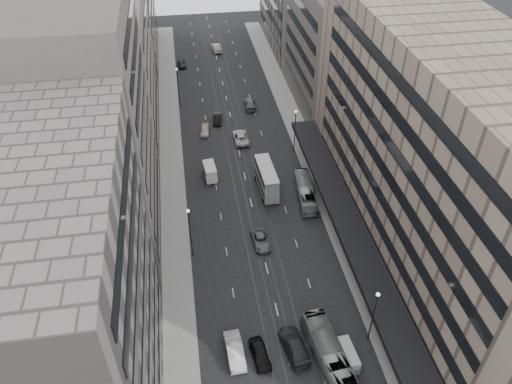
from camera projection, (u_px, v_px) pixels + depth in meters
ground at (278, 316)px, 61.06m from camera, size 220.00×220.00×0.00m
sidewalk_right at (303, 142)px, 91.46m from camera, size 4.00×125.00×0.15m
sidewalk_left at (171, 154)px, 88.49m from camera, size 4.00×125.00×0.15m
department_store at (442, 163)px, 60.58m from camera, size 19.20×60.00×30.00m
building_right_mid at (337, 46)px, 96.41m from camera, size 15.00×28.00×24.00m
building_left_a at (56, 314)px, 42.88m from camera, size 15.00×28.00×30.00m
building_left_b at (85, 131)px, 62.49m from camera, size 15.00×26.00×34.00m
building_left_c at (107, 72)px, 86.15m from camera, size 15.00×28.00×25.00m
building_left_d at (117, 2)px, 110.70m from camera, size 15.00×38.00×28.00m
lamp_right_near at (374, 312)px, 55.15m from camera, size 0.44×0.44×8.32m
lamp_right_far at (295, 126)px, 86.05m from camera, size 0.44×0.44×8.32m
lamp_left_near at (190, 228)px, 65.89m from camera, size 0.44×0.44×8.32m
lamp_left_far at (178, 83)px, 99.10m from camera, size 0.44×0.44×8.32m
bus_near at (330, 357)px, 54.71m from camera, size 3.97×12.00×3.28m
bus_far at (305, 191)px, 78.02m from camera, size 3.22×10.14×2.78m
double_decker at (267, 179)px, 78.91m from camera, size 2.83×8.29×4.48m
vw_microbus at (347, 356)px, 55.36m from camera, size 2.08×4.12×2.16m
panel_van at (210, 171)px, 82.16m from camera, size 2.27×4.18×2.55m
sedan_0 at (260, 354)px, 56.02m from camera, size 2.34×4.68×1.53m
sedan_1 at (235, 351)px, 56.24m from camera, size 2.13×5.32×1.72m
sedan_2 at (261, 240)px, 70.50m from camera, size 2.52×4.92×1.33m
sedan_3 at (294, 346)px, 56.77m from camera, size 3.14×6.20×1.72m
sedan_4 at (205, 130)px, 93.65m from camera, size 2.27×4.54×1.48m
sedan_5 at (217, 119)px, 96.93m from camera, size 2.08×4.57×1.45m
sedan_6 at (241, 137)px, 91.57m from camera, size 2.78×5.78×1.59m
sedan_7 at (250, 104)px, 101.45m from camera, size 2.57×5.60×1.59m
sedan_8 at (182, 63)px, 116.91m from camera, size 2.01×4.49×1.50m
sedan_9 at (216, 48)px, 123.92m from camera, size 2.40×5.34×1.70m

